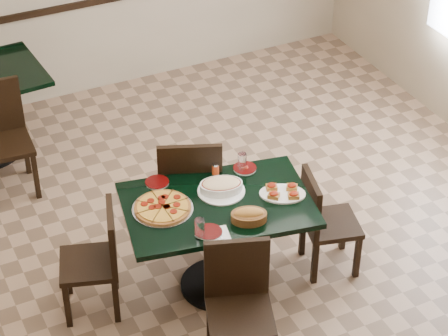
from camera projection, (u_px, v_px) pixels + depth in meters
name	position (u px, v px, depth m)	size (l,w,h in m)	color
floor	(239.00, 250.00, 6.55)	(5.50, 5.50, 0.00)	#906E53
main_table	(218.00, 224.00, 5.90)	(1.37, 1.01, 0.75)	black
chair_far	(190.00, 186.00, 6.29)	(0.59, 0.59, 0.97)	black
chair_near	(239.00, 299.00, 5.43)	(0.52, 0.52, 0.87)	black
chair_right	(322.00, 219.00, 6.15)	(0.45, 0.45, 0.80)	black
chair_left	(99.00, 256.00, 5.81)	(0.48, 0.48, 0.82)	black
back_chair_near	(0.00, 132.00, 6.92)	(0.45, 0.45, 0.92)	black
pepperoni_pizza	(163.00, 208.00, 5.73)	(0.41, 0.41, 0.04)	silver
lasagna_casserole	(221.00, 186.00, 5.87)	(0.33, 0.32, 0.09)	white
bread_basket	(249.00, 216.00, 5.62)	(0.28, 0.24, 0.10)	brown
bruschetta_platter	(282.00, 192.00, 5.85)	(0.38, 0.34, 0.05)	white
side_plate_near	(210.00, 232.00, 5.54)	(0.16, 0.16, 0.02)	white
side_plate_far_r	(245.00, 168.00, 6.10)	(0.16, 0.16, 0.03)	white
side_plate_far_l	(157.00, 182.00, 5.97)	(0.16, 0.16, 0.02)	white
napkin_setting	(218.00, 234.00, 5.53)	(0.17, 0.17, 0.01)	white
water_glass_a	(242.00, 162.00, 6.06)	(0.06, 0.06, 0.13)	white
water_glass_b	(200.00, 229.00, 5.47)	(0.07, 0.07, 0.14)	white
pepper_shaker	(216.00, 169.00, 6.03)	(0.05, 0.05, 0.09)	#C64415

